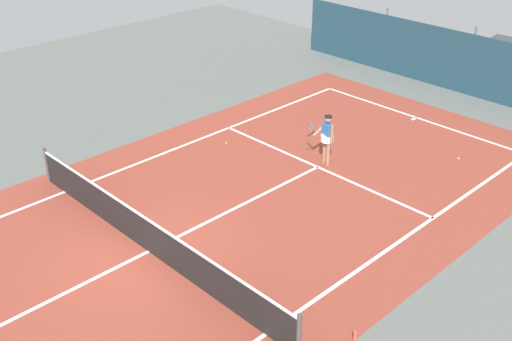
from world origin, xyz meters
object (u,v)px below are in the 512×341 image
tennis_net (147,234)px  tennis_ball_near_player (226,143)px  water_bottle (355,336)px  parked_car (503,62)px  tennis_ball_midcourt (459,158)px  tennis_player (327,136)px

tennis_net → tennis_ball_near_player: bearing=120.5°
tennis_net → water_bottle: size_ratio=42.17×
parked_car → tennis_ball_midcourt: bearing=103.2°
parked_car → water_bottle: size_ratio=18.09×
tennis_ball_midcourt → parked_car: parked_car is taller
tennis_net → tennis_ball_midcourt: 10.41m
tennis_net → water_bottle: 5.65m
tennis_player → water_bottle: size_ratio=6.83×
tennis_player → tennis_ball_midcourt: (2.76, 3.28, -0.93)m
tennis_ball_near_player → water_bottle: bearing=-26.2°
parked_car → tennis_net: bearing=84.0°
tennis_player → water_bottle: tennis_player is taller
tennis_player → tennis_ball_midcourt: bearing=-113.8°
tennis_ball_near_player → tennis_ball_midcourt: (6.00, 4.54, 0.00)m
tennis_ball_midcourt → water_bottle: size_ratio=0.28×
tennis_ball_midcourt → parked_car: bearing=108.2°
tennis_net → tennis_player: (0.02, 6.74, 0.45)m
tennis_net → tennis_ball_near_player: (-3.22, 5.48, -0.48)m
tennis_ball_midcourt → tennis_player: bearing=-130.1°
tennis_net → tennis_ball_near_player: 6.37m
tennis_ball_near_player → water_bottle: water_bottle is taller
tennis_net → tennis_ball_near_player: tennis_net is taller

